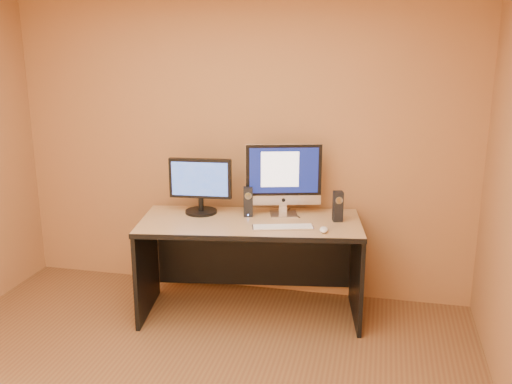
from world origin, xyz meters
TOP-DOWN VIEW (x-y plane):
  - walls at (0.00, 0.00)m, footprint 4.00×4.00m
  - desk at (0.22, 1.47)m, footprint 1.83×1.02m
  - imac at (0.44, 1.69)m, footprint 0.66×0.38m
  - second_monitor at (-0.23, 1.60)m, footprint 0.54×0.31m
  - speaker_left at (0.17, 1.60)m, footprint 0.09×0.09m
  - speaker_right at (0.89, 1.63)m, footprint 0.09×0.10m
  - keyboard at (0.50, 1.35)m, footprint 0.48×0.25m
  - mouse at (0.81, 1.34)m, footprint 0.07×0.11m
  - cable_a at (0.52, 1.73)m, footprint 0.15×0.20m
  - cable_b at (0.45, 1.77)m, footprint 0.04×0.19m

SIDE VIEW (x-z plane):
  - desk at x=0.22m, z-range 0.00..0.80m
  - cable_a at x=0.52m, z-range 0.80..0.81m
  - cable_b at x=0.45m, z-range 0.80..0.81m
  - keyboard at x=0.50m, z-range 0.80..0.82m
  - mouse at x=0.81m, z-range 0.80..0.84m
  - speaker_left at x=0.17m, z-range 0.80..1.04m
  - speaker_right at x=0.89m, z-range 0.80..1.04m
  - second_monitor at x=-0.23m, z-range 0.80..1.26m
  - imac at x=0.44m, z-range 0.80..1.40m
  - walls at x=0.00m, z-range 0.00..2.60m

